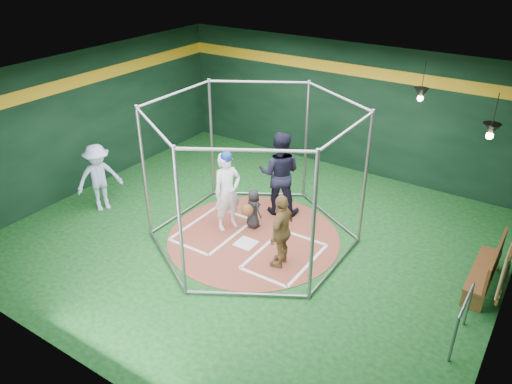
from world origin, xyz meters
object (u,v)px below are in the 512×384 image
Objects in this scene: visitor_leopard at (282,231)px; dugout_bench at (489,267)px; batter_figure at (227,191)px; umpire at (280,173)px.

dugout_bench is (3.62, 1.46, -0.30)m from visitor_leopard.
visitor_leopard is 0.95× the size of dugout_bench.
visitor_leopard is at bearing -158.11° from dugout_bench.
batter_figure is 0.93× the size of umpire.
batter_figure reaches higher than visitor_leopard.
batter_figure is 5.44m from dugout_bench.
umpire reaches higher than dugout_bench.
visitor_leopard is (1.73, -0.56, -0.15)m from batter_figure.
batter_figure is at bearing -114.63° from visitor_leopard.
umpire is 4.80m from dugout_bench.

